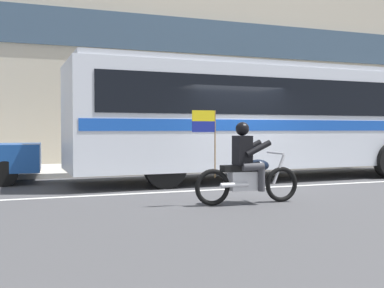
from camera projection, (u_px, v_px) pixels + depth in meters
name	position (u px, v px, depth m)	size (l,w,h in m)	color
ground_plane	(238.00, 185.00, 11.55)	(60.00, 60.00, 0.00)	#3D3D3F
sidewalk_curb	(177.00, 167.00, 16.34)	(28.00, 3.80, 0.15)	#A39E93
lane_center_stripe	(248.00, 188.00, 10.98)	(26.60, 0.14, 0.01)	silver
transit_bus	(273.00, 114.00, 13.18)	(11.76, 2.99, 3.22)	silver
motorcycle_with_rider	(247.00, 169.00, 8.67)	(2.20, 0.64, 1.78)	black
fire_hydrant	(95.00, 157.00, 14.59)	(0.22, 0.30, 0.75)	gold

